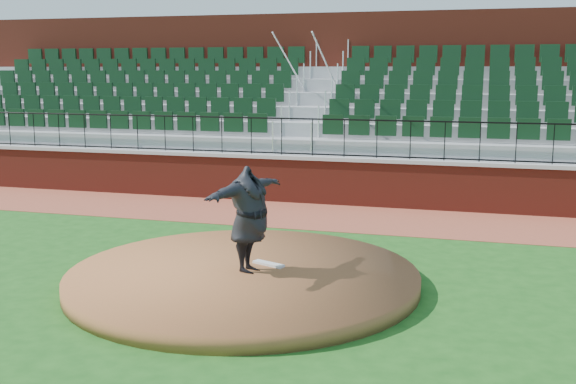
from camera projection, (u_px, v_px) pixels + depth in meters
The scene contains 10 objects.
ground at pixel (265, 280), 11.99m from camera, with size 90.00×90.00×0.00m, color #194F16.
warning_track at pixel (331, 216), 17.10m from camera, with size 34.00×3.20×0.01m, color brown.
field_wall at pixel (344, 183), 18.51m from camera, with size 34.00×0.35×1.20m, color maroon.
wall_cap at pixel (344, 159), 18.40m from camera, with size 34.00×0.45×0.10m, color #B7B7B7.
wall_railing at pixel (344, 138), 18.30m from camera, with size 34.00×0.05×1.00m, color black, non-canonical shape.
seating_stands at pixel (362, 113), 20.79m from camera, with size 34.00×5.10×4.60m, color gray, non-canonical shape.
concourse_wall at pixel (376, 95), 23.36m from camera, with size 34.00×0.50×5.50m, color maroon.
pitchers_mound at pixel (243, 277), 11.71m from camera, with size 5.97×5.97×0.25m, color brown.
pitching_rubber at pixel (269, 264), 12.00m from camera, with size 0.61×0.15×0.04m, color silver.
pitcher at pixel (249, 219), 11.47m from camera, with size 2.22×0.60×1.81m, color black.
Camera 1 is at (3.54, -10.98, 3.64)m, focal length 42.82 mm.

